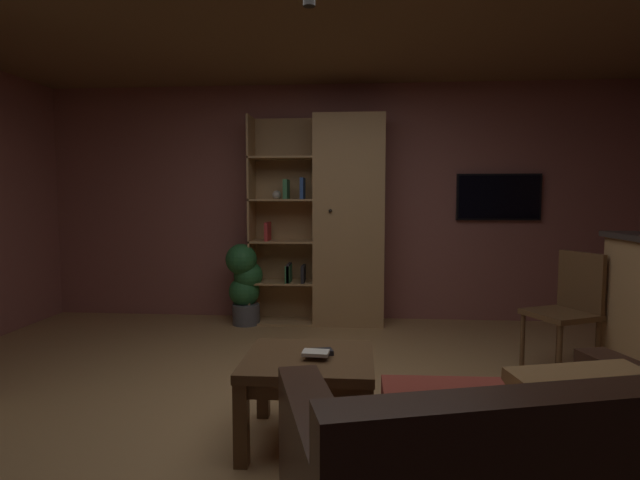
{
  "coord_description": "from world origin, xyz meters",
  "views": [
    {
      "loc": [
        0.26,
        -2.9,
        1.33
      ],
      "look_at": [
        0.0,
        0.4,
        1.05
      ],
      "focal_mm": 28.35,
      "sensor_mm": 36.0,
      "label": 1
    }
  ],
  "objects_px": {
    "bookshelf_cabinet": "(340,222)",
    "table_book_1": "(316,353)",
    "dining_chair": "(569,305)",
    "coffee_table": "(309,372)",
    "potted_floor_plant": "(245,281)",
    "table_book_0": "(320,352)",
    "wall_mounted_tv": "(498,197)"
  },
  "relations": [
    {
      "from": "table_book_0",
      "to": "wall_mounted_tv",
      "type": "bearing_deg",
      "value": 59.13
    },
    {
      "from": "table_book_1",
      "to": "dining_chair",
      "type": "bearing_deg",
      "value": 35.11
    },
    {
      "from": "table_book_0",
      "to": "wall_mounted_tv",
      "type": "relative_size",
      "value": 0.15
    },
    {
      "from": "bookshelf_cabinet",
      "to": "table_book_1",
      "type": "xyz_separation_m",
      "value": [
        -0.02,
        -2.67,
        -0.56
      ]
    },
    {
      "from": "bookshelf_cabinet",
      "to": "dining_chair",
      "type": "relative_size",
      "value": 2.36
    },
    {
      "from": "bookshelf_cabinet",
      "to": "dining_chair",
      "type": "bearing_deg",
      "value": -38.42
    },
    {
      "from": "bookshelf_cabinet",
      "to": "table_book_1",
      "type": "bearing_deg",
      "value": -90.5
    },
    {
      "from": "table_book_1",
      "to": "dining_chair",
      "type": "xyz_separation_m",
      "value": [
        1.8,
        1.26,
        0.02
      ]
    },
    {
      "from": "table_book_1",
      "to": "potted_floor_plant",
      "type": "height_order",
      "value": "potted_floor_plant"
    },
    {
      "from": "table_book_0",
      "to": "dining_chair",
      "type": "relative_size",
      "value": 0.14
    },
    {
      "from": "table_book_0",
      "to": "table_book_1",
      "type": "relative_size",
      "value": 0.96
    },
    {
      "from": "bookshelf_cabinet",
      "to": "wall_mounted_tv",
      "type": "bearing_deg",
      "value": 7.22
    },
    {
      "from": "table_book_1",
      "to": "dining_chair",
      "type": "height_order",
      "value": "dining_chair"
    },
    {
      "from": "potted_floor_plant",
      "to": "dining_chair",
      "type": "bearing_deg",
      "value": -24.9
    },
    {
      "from": "potted_floor_plant",
      "to": "wall_mounted_tv",
      "type": "height_order",
      "value": "wall_mounted_tv"
    },
    {
      "from": "bookshelf_cabinet",
      "to": "table_book_0",
      "type": "bearing_deg",
      "value": -90.12
    },
    {
      "from": "coffee_table",
      "to": "potted_floor_plant",
      "type": "height_order",
      "value": "potted_floor_plant"
    },
    {
      "from": "coffee_table",
      "to": "dining_chair",
      "type": "bearing_deg",
      "value": 33.43
    },
    {
      "from": "potted_floor_plant",
      "to": "coffee_table",
      "type": "bearing_deg",
      "value": -69.62
    },
    {
      "from": "bookshelf_cabinet",
      "to": "potted_floor_plant",
      "type": "xyz_separation_m",
      "value": [
        -0.99,
        -0.12,
        -0.62
      ]
    },
    {
      "from": "coffee_table",
      "to": "table_book_0",
      "type": "distance_m",
      "value": 0.12
    },
    {
      "from": "bookshelf_cabinet",
      "to": "coffee_table",
      "type": "relative_size",
      "value": 3.13
    },
    {
      "from": "bookshelf_cabinet",
      "to": "coffee_table",
      "type": "height_order",
      "value": "bookshelf_cabinet"
    },
    {
      "from": "coffee_table",
      "to": "table_book_1",
      "type": "distance_m",
      "value": 0.14
    },
    {
      "from": "dining_chair",
      "to": "potted_floor_plant",
      "type": "bearing_deg",
      "value": 155.1
    },
    {
      "from": "dining_chair",
      "to": "wall_mounted_tv",
      "type": "bearing_deg",
      "value": 93.86
    },
    {
      "from": "coffee_table",
      "to": "bookshelf_cabinet",
      "type": "bearing_deg",
      "value": 88.58
    },
    {
      "from": "bookshelf_cabinet",
      "to": "potted_floor_plant",
      "type": "distance_m",
      "value": 1.18
    },
    {
      "from": "coffee_table",
      "to": "wall_mounted_tv",
      "type": "height_order",
      "value": "wall_mounted_tv"
    },
    {
      "from": "bookshelf_cabinet",
      "to": "wall_mounted_tv",
      "type": "height_order",
      "value": "bookshelf_cabinet"
    },
    {
      "from": "table_book_0",
      "to": "dining_chair",
      "type": "xyz_separation_m",
      "value": [
        1.78,
        1.18,
        0.04
      ]
    },
    {
      "from": "coffee_table",
      "to": "dining_chair",
      "type": "height_order",
      "value": "dining_chair"
    }
  ]
}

